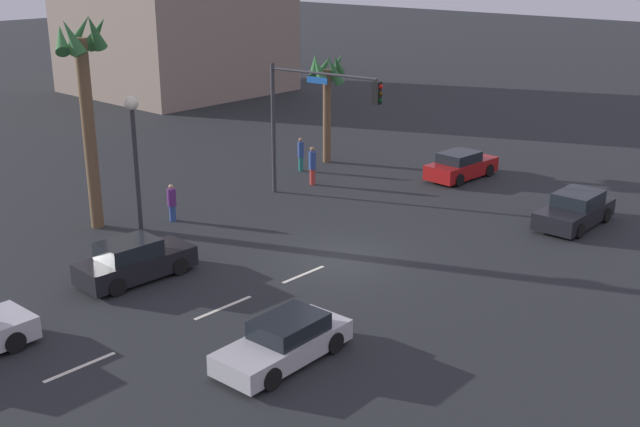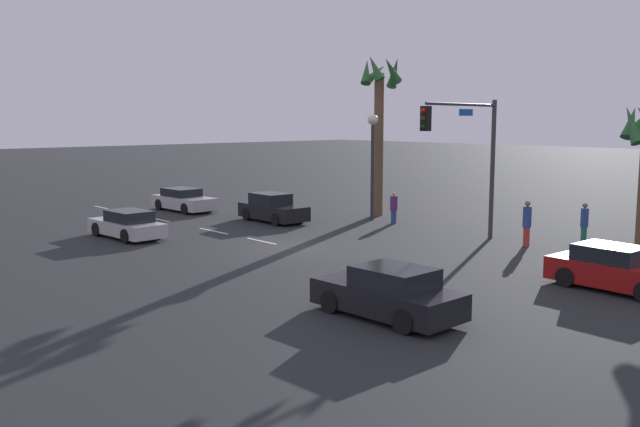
% 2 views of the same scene
% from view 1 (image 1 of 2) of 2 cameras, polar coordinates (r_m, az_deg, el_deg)
% --- Properties ---
extents(ground_plane, '(220.00, 220.00, 0.00)m').
position_cam_1_polar(ground_plane, '(29.79, 1.48, -3.34)').
color(ground_plane, '#232628').
extents(lane_stripe_1, '(2.24, 0.14, 0.01)m').
position_cam_1_polar(lane_stripe_1, '(23.47, -17.01, -10.61)').
color(lane_stripe_1, silver).
rests_on(lane_stripe_1, ground_plane).
extents(lane_stripe_2, '(2.39, 0.14, 0.01)m').
position_cam_1_polar(lane_stripe_2, '(26.09, -7.03, -6.80)').
color(lane_stripe_2, silver).
rests_on(lane_stripe_2, ground_plane).
extents(lane_stripe_3, '(2.09, 0.14, 0.01)m').
position_cam_1_polar(lane_stripe_3, '(28.43, -1.20, -4.44)').
color(lane_stripe_3, silver).
rests_on(lane_stripe_3, ground_plane).
extents(car_0, '(4.22, 1.92, 1.49)m').
position_cam_1_polar(car_0, '(28.57, -13.32, -3.39)').
color(car_0, black).
rests_on(car_0, ground_plane).
extents(car_1, '(4.33, 1.93, 1.27)m').
position_cam_1_polar(car_1, '(22.57, -2.58, -9.27)').
color(car_1, '#B7B7BC').
rests_on(car_1, ground_plane).
extents(car_2, '(4.25, 1.97, 1.41)m').
position_cam_1_polar(car_2, '(40.77, 10.19, 3.42)').
color(car_2, maroon).
rests_on(car_2, ground_plane).
extents(car_4, '(4.29, 1.97, 1.42)m').
position_cam_1_polar(car_4, '(34.97, 18.02, 0.23)').
color(car_4, black).
rests_on(car_4, ground_plane).
extents(traffic_signal, '(0.97, 6.01, 6.20)m').
position_cam_1_polar(traffic_signal, '(35.82, -0.85, 7.56)').
color(traffic_signal, '#38383D').
rests_on(traffic_signal, ground_plane).
extents(streetlamp, '(0.56, 0.56, 5.62)m').
position_cam_1_polar(streetlamp, '(32.66, -13.35, 5.46)').
color(streetlamp, '#2D2D33').
rests_on(streetlamp, ground_plane).
extents(pedestrian_0, '(0.49, 0.49, 1.63)m').
position_cam_1_polar(pedestrian_0, '(34.31, -10.70, 0.83)').
color(pedestrian_0, '#2D478C').
rests_on(pedestrian_0, ground_plane).
extents(pedestrian_1, '(0.33, 0.33, 1.80)m').
position_cam_1_polar(pedestrian_1, '(41.42, -1.40, 4.39)').
color(pedestrian_1, '#1E7266').
rests_on(pedestrian_1, ground_plane).
extents(pedestrian_2, '(0.41, 0.41, 1.94)m').
position_cam_1_polar(pedestrian_2, '(38.91, -0.55, 3.57)').
color(pedestrian_2, '#BF3833').
rests_on(pedestrian_2, ground_plane).
extents(palm_tree_0, '(2.18, 2.33, 6.03)m').
position_cam_1_polar(palm_tree_0, '(42.49, 0.55, 9.63)').
color(palm_tree_0, brown).
rests_on(palm_tree_0, ground_plane).
extents(palm_tree_1, '(2.37, 2.47, 8.86)m').
position_cam_1_polar(palm_tree_1, '(33.12, -16.69, 8.99)').
color(palm_tree_1, brown).
rests_on(palm_tree_1, ground_plane).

